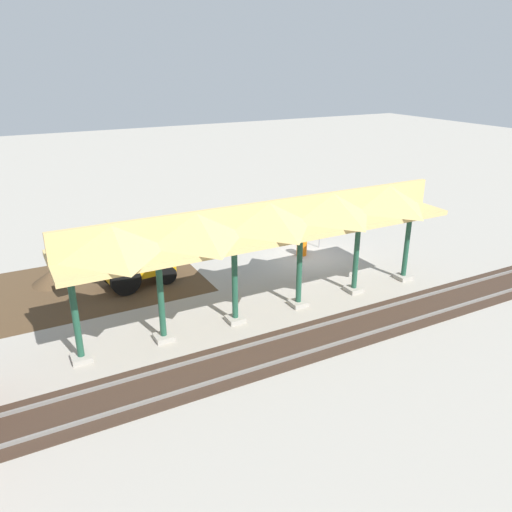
# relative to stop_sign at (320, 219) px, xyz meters

# --- Properties ---
(ground_plane) EXTENTS (120.00, 120.00, 0.00)m
(ground_plane) POSITION_rel_stop_sign_xyz_m (1.34, 1.04, -1.73)
(ground_plane) COLOR #9E998E
(dirt_work_zone) EXTENTS (9.66, 7.00, 0.01)m
(dirt_work_zone) POSITION_rel_stop_sign_xyz_m (12.29, -0.90, -1.72)
(dirt_work_zone) COLOR #4C3823
(dirt_work_zone) RESTS_ON ground
(platform_canopy) EXTENTS (16.45, 3.20, 4.90)m
(platform_canopy) POSITION_rel_stop_sign_xyz_m (6.53, 5.60, 2.43)
(platform_canopy) COLOR #9E998E
(platform_canopy) RESTS_ON ground
(rail_tracks) EXTENTS (60.00, 2.58, 0.15)m
(rail_tracks) POSITION_rel_stop_sign_xyz_m (1.34, 8.37, -1.70)
(rail_tracks) COLOR slate
(rail_tracks) RESTS_ON ground
(stop_sign) EXTENTS (0.75, 0.19, 2.39)m
(stop_sign) POSITION_rel_stop_sign_xyz_m (0.00, 0.00, 0.00)
(stop_sign) COLOR gray
(stop_sign) RESTS_ON ground
(backhoe) EXTENTS (5.25, 2.03, 2.82)m
(backhoe) POSITION_rel_stop_sign_xyz_m (10.61, 0.18, -0.46)
(backhoe) COLOR orange
(backhoe) RESTS_ON ground
(dirt_mound) EXTENTS (4.04, 4.04, 1.41)m
(dirt_mound) POSITION_rel_stop_sign_xyz_m (14.12, -1.97, -1.73)
(dirt_mound) COLOR #4C3823
(dirt_mound) RESTS_ON ground
(concrete_pipe) EXTENTS (1.83, 1.68, 1.10)m
(concrete_pipe) POSITION_rel_stop_sign_xyz_m (0.83, -1.54, -1.18)
(concrete_pipe) COLOR #9E9384
(concrete_pipe) RESTS_ON ground
(traffic_barrel) EXTENTS (0.56, 0.56, 0.90)m
(traffic_barrel) POSITION_rel_stop_sign_xyz_m (1.55, 0.53, -1.28)
(traffic_barrel) COLOR orange
(traffic_barrel) RESTS_ON ground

